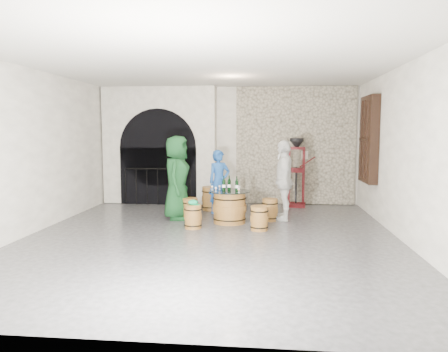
# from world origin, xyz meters

# --- Properties ---
(ground) EXTENTS (8.00, 8.00, 0.00)m
(ground) POSITION_xyz_m (0.00, 0.00, 0.00)
(ground) COLOR #2F2F32
(ground) RESTS_ON ground
(wall_back) EXTENTS (8.00, 0.00, 8.00)m
(wall_back) POSITION_xyz_m (0.00, 4.00, 1.60)
(wall_back) COLOR silver
(wall_back) RESTS_ON ground
(wall_front) EXTENTS (8.00, 0.00, 8.00)m
(wall_front) POSITION_xyz_m (0.00, -4.00, 1.60)
(wall_front) COLOR silver
(wall_front) RESTS_ON ground
(wall_left) EXTENTS (0.00, 8.00, 8.00)m
(wall_left) POSITION_xyz_m (-3.50, 0.00, 1.60)
(wall_left) COLOR silver
(wall_left) RESTS_ON ground
(wall_right) EXTENTS (0.00, 8.00, 8.00)m
(wall_right) POSITION_xyz_m (3.50, 0.00, 1.60)
(wall_right) COLOR silver
(wall_right) RESTS_ON ground
(ceiling) EXTENTS (8.00, 8.00, 0.00)m
(ceiling) POSITION_xyz_m (0.00, 0.00, 3.20)
(ceiling) COLOR beige
(ceiling) RESTS_ON wall_back
(stone_facing_panel) EXTENTS (3.20, 0.12, 3.18)m
(stone_facing_panel) POSITION_xyz_m (1.80, 3.94, 1.60)
(stone_facing_panel) COLOR tan
(stone_facing_panel) RESTS_ON ground
(arched_opening) EXTENTS (3.10, 0.60, 3.19)m
(arched_opening) POSITION_xyz_m (-1.90, 3.74, 1.58)
(arched_opening) COLOR silver
(arched_opening) RESTS_ON ground
(shuttered_window) EXTENTS (0.23, 1.10, 2.00)m
(shuttered_window) POSITION_xyz_m (3.38, 2.40, 1.80)
(shuttered_window) COLOR black
(shuttered_window) RESTS_ON wall_right
(barrel_table) EXTENTS (0.90, 0.90, 0.70)m
(barrel_table) POSITION_xyz_m (0.24, 1.34, 0.35)
(barrel_table) COLOR #8E5E29
(barrel_table) RESTS_ON ground
(barrel_stool_left) EXTENTS (0.38, 0.38, 0.50)m
(barrel_stool_left) POSITION_xyz_m (-0.67, 1.55, 0.25)
(barrel_stool_left) COLOR #8E5E29
(barrel_stool_left) RESTS_ON ground
(barrel_stool_far) EXTENTS (0.38, 0.38, 0.50)m
(barrel_stool_far) POSITION_xyz_m (-0.05, 2.23, 0.25)
(barrel_stool_far) COLOR #8E5E29
(barrel_stool_far) RESTS_ON ground
(barrel_stool_right) EXTENTS (0.38, 0.38, 0.50)m
(barrel_stool_right) POSITION_xyz_m (1.12, 1.64, 0.25)
(barrel_stool_right) COLOR #8E5E29
(barrel_stool_right) RESTS_ON ground
(barrel_stool_near_right) EXTENTS (0.38, 0.38, 0.50)m
(barrel_stool_near_right) POSITION_xyz_m (0.90, 0.69, 0.25)
(barrel_stool_near_right) COLOR #8E5E29
(barrel_stool_near_right) RESTS_ON ground
(barrel_stool_near_left) EXTENTS (0.38, 0.38, 0.50)m
(barrel_stool_near_left) POSITION_xyz_m (-0.46, 0.73, 0.25)
(barrel_stool_near_left) COLOR #8E5E29
(barrel_stool_near_left) RESTS_ON ground
(green_cap) EXTENTS (0.24, 0.20, 0.11)m
(green_cap) POSITION_xyz_m (-0.45, 0.72, 0.54)
(green_cap) COLOR #0D9658
(green_cap) RESTS_ON barrel_stool_near_left
(person_green) EXTENTS (0.61, 0.93, 1.89)m
(person_green) POSITION_xyz_m (-0.98, 1.62, 0.95)
(person_green) COLOR #0F3818
(person_green) RESTS_ON ground
(person_blue) EXTENTS (0.67, 0.61, 1.54)m
(person_blue) POSITION_xyz_m (-0.11, 2.41, 0.77)
(person_blue) COLOR #19468D
(person_blue) RESTS_ON ground
(person_white) EXTENTS (0.44, 1.05, 1.80)m
(person_white) POSITION_xyz_m (1.42, 1.75, 0.90)
(person_white) COLOR silver
(person_white) RESTS_ON ground
(wine_bottle_left) EXTENTS (0.08, 0.08, 0.32)m
(wine_bottle_left) POSITION_xyz_m (0.11, 1.38, 0.83)
(wine_bottle_left) COLOR black
(wine_bottle_left) RESTS_ON barrel_table
(wine_bottle_center) EXTENTS (0.08, 0.08, 0.32)m
(wine_bottle_center) POSITION_xyz_m (0.40, 1.34, 0.83)
(wine_bottle_center) COLOR black
(wine_bottle_center) RESTS_ON barrel_table
(wine_bottle_right) EXTENTS (0.08, 0.08, 0.32)m
(wine_bottle_right) POSITION_xyz_m (0.22, 1.44, 0.83)
(wine_bottle_right) COLOR black
(wine_bottle_right) RESTS_ON barrel_table
(tasting_glass_a) EXTENTS (0.05, 0.05, 0.10)m
(tasting_glass_a) POSITION_xyz_m (-0.05, 1.25, 0.75)
(tasting_glass_a) COLOR #B25F22
(tasting_glass_a) RESTS_ON barrel_table
(tasting_glass_b) EXTENTS (0.05, 0.05, 0.10)m
(tasting_glass_b) POSITION_xyz_m (0.44, 1.47, 0.75)
(tasting_glass_b) COLOR #B25F22
(tasting_glass_b) RESTS_ON barrel_table
(tasting_glass_c) EXTENTS (0.05, 0.05, 0.10)m
(tasting_glass_c) POSITION_xyz_m (0.00, 1.54, 0.75)
(tasting_glass_c) COLOR #B25F22
(tasting_glass_c) RESTS_ON barrel_table
(tasting_glass_d) EXTENTS (0.05, 0.05, 0.10)m
(tasting_glass_d) POSITION_xyz_m (0.43, 1.48, 0.75)
(tasting_glass_d) COLOR #B25F22
(tasting_glass_d) RESTS_ON barrel_table
(tasting_glass_e) EXTENTS (0.05, 0.05, 0.10)m
(tasting_glass_e) POSITION_xyz_m (0.45, 1.11, 0.75)
(tasting_glass_e) COLOR #B25F22
(tasting_glass_e) RESTS_ON barrel_table
(tasting_glass_f) EXTENTS (0.05, 0.05, 0.10)m
(tasting_glass_f) POSITION_xyz_m (-0.15, 1.43, 0.75)
(tasting_glass_f) COLOR #B25F22
(tasting_glass_f) RESTS_ON barrel_table
(side_barrel) EXTENTS (0.45, 0.45, 0.59)m
(side_barrel) POSITION_xyz_m (-0.37, 2.79, 0.30)
(side_barrel) COLOR #8E5E29
(side_barrel) RESTS_ON ground
(corking_press) EXTENTS (0.76, 0.46, 1.81)m
(corking_press) POSITION_xyz_m (1.81, 3.50, 1.05)
(corking_press) COLOR #550E13
(corking_press) RESTS_ON ground
(control_box) EXTENTS (0.18, 0.10, 0.22)m
(control_box) POSITION_xyz_m (2.05, 3.86, 1.35)
(control_box) COLOR silver
(control_box) RESTS_ON wall_back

